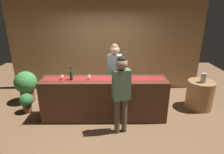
# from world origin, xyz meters

# --- Properties ---
(ground_plane) EXTENTS (10.00, 10.00, 0.00)m
(ground_plane) POSITION_xyz_m (0.00, 0.00, 0.00)
(ground_plane) COLOR brown
(back_wall) EXTENTS (6.00, 0.12, 2.90)m
(back_wall) POSITION_xyz_m (0.00, 1.90, 1.45)
(back_wall) COLOR tan
(back_wall) RESTS_ON ground
(bar_counter) EXTENTS (2.87, 0.60, 0.99)m
(bar_counter) POSITION_xyz_m (0.00, 0.00, 0.49)
(bar_counter) COLOR #472B19
(bar_counter) RESTS_ON ground
(counter_runner_cloth) EXTENTS (2.73, 0.28, 0.01)m
(counter_runner_cloth) POSITION_xyz_m (0.00, 0.00, 0.99)
(counter_runner_cloth) COLOR maroon
(counter_runner_cloth) RESTS_ON bar_counter
(wine_bottle_clear) EXTENTS (0.07, 0.07, 0.30)m
(wine_bottle_clear) POSITION_xyz_m (0.52, -0.01, 1.10)
(wine_bottle_clear) COLOR #B2C6C1
(wine_bottle_clear) RESTS_ON bar_counter
(wine_bottle_green) EXTENTS (0.07, 0.07, 0.30)m
(wine_bottle_green) POSITION_xyz_m (-0.72, -0.05, 1.10)
(wine_bottle_green) COLOR #194723
(wine_bottle_green) RESTS_ON bar_counter
(wine_glass_near_customer) EXTENTS (0.07, 0.07, 0.14)m
(wine_glass_near_customer) POSITION_xyz_m (-0.32, -0.06, 1.10)
(wine_glass_near_customer) COLOR silver
(wine_glass_near_customer) RESTS_ON bar_counter
(wine_glass_mid_counter) EXTENTS (0.07, 0.07, 0.14)m
(wine_glass_mid_counter) POSITION_xyz_m (-0.93, -0.05, 1.10)
(wine_glass_mid_counter) COLOR silver
(wine_glass_mid_counter) RESTS_ON bar_counter
(bartender) EXTENTS (0.37, 0.27, 1.70)m
(bartender) POSITION_xyz_m (0.25, 0.58, 1.05)
(bartender) COLOR #26262B
(bartender) RESTS_ON ground
(customer_sipping) EXTENTS (0.38, 0.28, 1.67)m
(customer_sipping) POSITION_xyz_m (0.36, -0.59, 1.03)
(customer_sipping) COLOR brown
(customer_sipping) RESTS_ON ground
(round_side_table) EXTENTS (0.68, 0.68, 0.74)m
(round_side_table) POSITION_xyz_m (2.50, 0.48, 0.37)
(round_side_table) COLOR #996B42
(round_side_table) RESTS_ON ground
(vase_on_side_table) EXTENTS (0.13, 0.13, 0.24)m
(vase_on_side_table) POSITION_xyz_m (2.49, 0.41, 0.86)
(vase_on_side_table) COLOR #A8A399
(vase_on_side_table) RESTS_ON round_side_table
(potted_plant_tall) EXTENTS (0.61, 0.61, 0.89)m
(potted_plant_tall) POSITION_xyz_m (-2.20, 0.85, 0.52)
(potted_plant_tall) COLOR brown
(potted_plant_tall) RESTS_ON ground
(potted_plant_small) EXTENTS (0.34, 0.34, 0.50)m
(potted_plant_small) POSITION_xyz_m (-1.97, 0.26, 0.29)
(potted_plant_small) COLOR brown
(potted_plant_small) RESTS_ON ground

